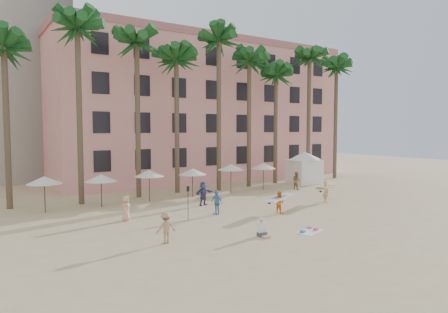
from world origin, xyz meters
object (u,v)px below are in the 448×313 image
at_px(carrier_yellow, 326,190).
at_px(carrier_white, 279,201).
at_px(pink_hotel, 197,113).
at_px(cabana, 304,164).

relative_size(carrier_yellow, carrier_white, 0.98).
relative_size(pink_hotel, carrier_yellow, 11.94).
distance_m(pink_hotel, cabana, 15.16).
distance_m(carrier_yellow, carrier_white, 6.10).
xyz_separation_m(cabana, carrier_white, (-12.73, -10.53, -1.20)).
bearing_deg(pink_hotel, cabana, -61.29).
bearing_deg(carrier_yellow, cabana, 54.30).
xyz_separation_m(pink_hotel, carrier_white, (-6.03, -22.77, -7.13)).
relative_size(cabana, carrier_white, 1.65).
bearing_deg(carrier_white, pink_hotel, 75.17).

